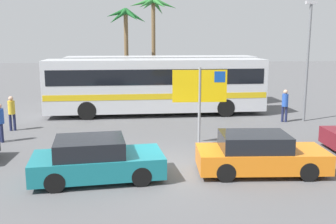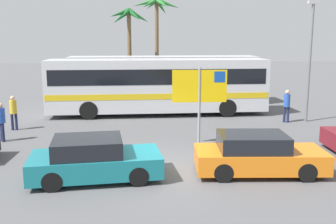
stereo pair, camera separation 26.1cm
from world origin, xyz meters
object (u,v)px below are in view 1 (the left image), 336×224
object	(u,v)px
ferry_sign	(201,89)
pedestrian_crossing_lot	(12,111)
bus_front_coach	(156,84)
pedestrian_near_sign	(0,120)
car_orange	(259,154)
pedestrian_by_bus	(285,103)
bus_rear_coach	(161,77)
car_teal	(96,160)

from	to	relation	value
ferry_sign	pedestrian_crossing_lot	xyz separation A→B (m)	(-8.40, 3.53, -1.35)
ferry_sign	bus_front_coach	bearing A→B (deg)	103.15
pedestrian_crossing_lot	pedestrian_near_sign	bearing A→B (deg)	-3.54
car_orange	pedestrian_near_sign	world-z (taller)	pedestrian_near_sign
pedestrian_by_bus	pedestrian_crossing_lot	bearing A→B (deg)	120.45
pedestrian_near_sign	ferry_sign	bearing A→B (deg)	-43.66
bus_rear_coach	pedestrian_by_bus	size ratio (longest dim) A/B	7.22
bus_rear_coach	car_teal	xyz separation A→B (m)	(-3.35, -14.06, -1.15)
pedestrian_by_bus	pedestrian_crossing_lot	size ratio (longest dim) A/B	1.03
car_teal	pedestrian_near_sign	world-z (taller)	pedestrian_near_sign
car_orange	car_teal	size ratio (longest dim) A/B	1.02
bus_rear_coach	car_orange	bearing A→B (deg)	-82.38
pedestrian_crossing_lot	pedestrian_by_bus	bearing A→B (deg)	85.37
car_orange	pedestrian_near_sign	distance (m)	10.76
pedestrian_by_bus	pedestrian_crossing_lot	world-z (taller)	pedestrian_by_bus
bus_front_coach	car_teal	size ratio (longest dim) A/B	2.98
bus_rear_coach	pedestrian_by_bus	bearing A→B (deg)	-47.78
car_teal	pedestrian_near_sign	bearing A→B (deg)	126.10
ferry_sign	pedestrian_by_bus	world-z (taller)	ferry_sign
ferry_sign	car_teal	xyz separation A→B (m)	(-3.97, -3.56, -1.69)
bus_rear_coach	pedestrian_crossing_lot	bearing A→B (deg)	-138.12
car_orange	car_teal	xyz separation A→B (m)	(-5.23, -0.01, 0.00)
bus_front_coach	ferry_sign	distance (m)	6.94
car_teal	pedestrian_crossing_lot	bearing A→B (deg)	117.09
bus_rear_coach	car_teal	world-z (taller)	bus_rear_coach
ferry_sign	pedestrian_crossing_lot	size ratio (longest dim) A/B	1.93
pedestrian_by_bus	pedestrian_near_sign	world-z (taller)	pedestrian_by_bus
pedestrian_crossing_lot	bus_rear_coach	bearing A→B (deg)	125.30
bus_front_coach	bus_rear_coach	size ratio (longest dim) A/B	1.00
car_orange	pedestrian_crossing_lot	size ratio (longest dim) A/B	2.57
ferry_sign	pedestrian_near_sign	size ratio (longest dim) A/B	1.94
pedestrian_near_sign	pedestrian_crossing_lot	xyz separation A→B (m)	(-0.11, 2.12, 0.00)
car_teal	pedestrian_by_bus	distance (m)	11.95
car_teal	pedestrian_near_sign	size ratio (longest dim) A/B	2.51
bus_rear_coach	pedestrian_near_sign	xyz separation A→B (m)	(-7.66, -9.09, -0.81)
car_teal	bus_front_coach	bearing A→B (deg)	70.49
pedestrian_by_bus	pedestrian_near_sign	bearing A→B (deg)	129.31
ferry_sign	pedestrian_by_bus	xyz separation A→B (m)	(5.28, 3.99, -1.32)
bus_rear_coach	ferry_sign	world-z (taller)	ferry_sign
bus_front_coach	pedestrian_by_bus	distance (m)	7.16
bus_rear_coach	pedestrian_by_bus	xyz separation A→B (m)	(5.90, -6.50, -0.78)
bus_rear_coach	car_teal	bearing A→B (deg)	-103.40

